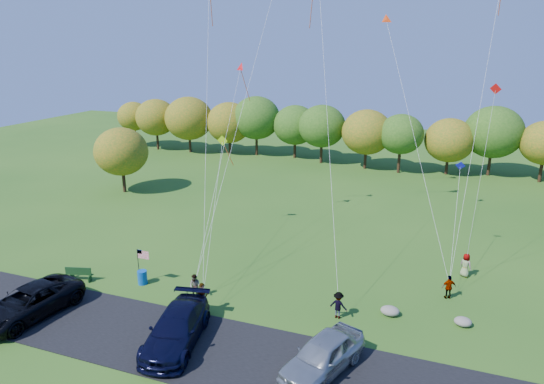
{
  "coord_description": "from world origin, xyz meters",
  "views": [
    {
      "loc": [
        10.13,
        -23.22,
        15.39
      ],
      "look_at": [
        -0.67,
        6.0,
        5.74
      ],
      "focal_mm": 32.0,
      "sensor_mm": 36.0,
      "label": 1
    }
  ],
  "objects_px": {
    "park_bench": "(79,273)",
    "flyer_e": "(466,265)",
    "minivan_silver": "(323,355)",
    "flyer_c": "(338,305)",
    "flyer_d": "(449,287)",
    "flyer_a": "(203,298)",
    "minivan_dark": "(29,302)",
    "flyer_b": "(195,286)",
    "minivan_navy": "(176,328)",
    "trash_barrel": "(142,277)"
  },
  "relations": [
    {
      "from": "minivan_silver",
      "to": "flyer_a",
      "type": "relative_size",
      "value": 2.75
    },
    {
      "from": "minivan_silver",
      "to": "flyer_d",
      "type": "bearing_deg",
      "value": 79.81
    },
    {
      "from": "flyer_e",
      "to": "minivan_silver",
      "type": "bearing_deg",
      "value": 96.07
    },
    {
      "from": "flyer_b",
      "to": "flyer_c",
      "type": "distance_m",
      "value": 8.97
    },
    {
      "from": "trash_barrel",
      "to": "minivan_dark",
      "type": "bearing_deg",
      "value": -123.63
    },
    {
      "from": "flyer_b",
      "to": "flyer_c",
      "type": "relative_size",
      "value": 0.97
    },
    {
      "from": "minivan_silver",
      "to": "flyer_e",
      "type": "height_order",
      "value": "minivan_silver"
    },
    {
      "from": "flyer_d",
      "to": "flyer_b",
      "type": "bearing_deg",
      "value": -3.88
    },
    {
      "from": "flyer_c",
      "to": "flyer_a",
      "type": "bearing_deg",
      "value": 24.1
    },
    {
      "from": "flyer_c",
      "to": "park_bench",
      "type": "bearing_deg",
      "value": 12.64
    },
    {
      "from": "flyer_c",
      "to": "minivan_dark",
      "type": "bearing_deg",
      "value": 27.65
    },
    {
      "from": "park_bench",
      "to": "flyer_e",
      "type": "bearing_deg",
      "value": 6.26
    },
    {
      "from": "minivan_dark",
      "to": "flyer_d",
      "type": "bearing_deg",
      "value": 33.66
    },
    {
      "from": "minivan_navy",
      "to": "minivan_dark",
      "type": "bearing_deg",
      "value": 172.23
    },
    {
      "from": "flyer_e",
      "to": "flyer_d",
      "type": "bearing_deg",
      "value": 106.87
    },
    {
      "from": "minivan_dark",
      "to": "minivan_silver",
      "type": "height_order",
      "value": "minivan_silver"
    },
    {
      "from": "flyer_a",
      "to": "flyer_c",
      "type": "xyz_separation_m",
      "value": [
        7.63,
        2.24,
        -0.14
      ]
    },
    {
      "from": "minivan_silver",
      "to": "flyer_c",
      "type": "height_order",
      "value": "minivan_silver"
    },
    {
      "from": "minivan_silver",
      "to": "flyer_e",
      "type": "relative_size",
      "value": 3.15
    },
    {
      "from": "flyer_d",
      "to": "park_bench",
      "type": "relative_size",
      "value": 0.89
    },
    {
      "from": "minivan_silver",
      "to": "park_bench",
      "type": "bearing_deg",
      "value": -171.48
    },
    {
      "from": "flyer_b",
      "to": "flyer_e",
      "type": "height_order",
      "value": "flyer_e"
    },
    {
      "from": "minivan_silver",
      "to": "flyer_a",
      "type": "distance_m",
      "value": 8.5
    },
    {
      "from": "flyer_d",
      "to": "park_bench",
      "type": "distance_m",
      "value": 24.15
    },
    {
      "from": "flyer_a",
      "to": "minivan_dark",
      "type": "bearing_deg",
      "value": 163.68
    },
    {
      "from": "park_bench",
      "to": "flyer_d",
      "type": "bearing_deg",
      "value": -0.77
    },
    {
      "from": "minivan_dark",
      "to": "flyer_e",
      "type": "relative_size",
      "value": 3.76
    },
    {
      "from": "flyer_a",
      "to": "flyer_e",
      "type": "distance_m",
      "value": 17.93
    },
    {
      "from": "minivan_dark",
      "to": "park_bench",
      "type": "distance_m",
      "value": 4.68
    },
    {
      "from": "minivan_silver",
      "to": "flyer_a",
      "type": "xyz_separation_m",
      "value": [
        -8.01,
        2.84,
        0.0
      ]
    },
    {
      "from": "minivan_navy",
      "to": "trash_barrel",
      "type": "relative_size",
      "value": 6.49
    },
    {
      "from": "flyer_a",
      "to": "trash_barrel",
      "type": "xyz_separation_m",
      "value": [
        -5.5,
        1.81,
        -0.49
      ]
    },
    {
      "from": "flyer_c",
      "to": "flyer_d",
      "type": "bearing_deg",
      "value": -134.8
    },
    {
      "from": "minivan_navy",
      "to": "flyer_b",
      "type": "bearing_deg",
      "value": 95.98
    },
    {
      "from": "park_bench",
      "to": "flyer_b",
      "type": "bearing_deg",
      "value": -10.91
    },
    {
      "from": "flyer_b",
      "to": "trash_barrel",
      "type": "xyz_separation_m",
      "value": [
        -4.2,
        0.41,
        -0.32
      ]
    },
    {
      "from": "flyer_b",
      "to": "flyer_d",
      "type": "height_order",
      "value": "flyer_b"
    },
    {
      "from": "flyer_a",
      "to": "flyer_e",
      "type": "bearing_deg",
      "value": -3.61
    },
    {
      "from": "minivan_silver",
      "to": "minivan_dark",
      "type": "bearing_deg",
      "value": -156.6
    },
    {
      "from": "minivan_navy",
      "to": "trash_barrel",
      "type": "xyz_separation_m",
      "value": [
        -5.67,
        5.09,
        -0.47
      ]
    },
    {
      "from": "flyer_d",
      "to": "flyer_e",
      "type": "xyz_separation_m",
      "value": [
        1.01,
        3.57,
        0.05
      ]
    },
    {
      "from": "flyer_a",
      "to": "flyer_b",
      "type": "relative_size",
      "value": 1.21
    },
    {
      "from": "flyer_a",
      "to": "park_bench",
      "type": "height_order",
      "value": "flyer_a"
    },
    {
      "from": "minivan_silver",
      "to": "park_bench",
      "type": "height_order",
      "value": "minivan_silver"
    },
    {
      "from": "flyer_d",
      "to": "park_bench",
      "type": "height_order",
      "value": "flyer_d"
    },
    {
      "from": "park_bench",
      "to": "flyer_a",
      "type": "bearing_deg",
      "value": -19.71
    },
    {
      "from": "minivan_dark",
      "to": "flyer_c",
      "type": "relative_size",
      "value": 3.84
    },
    {
      "from": "minivan_dark",
      "to": "flyer_d",
      "type": "xyz_separation_m",
      "value": [
        22.9,
        10.71,
        -0.15
      ]
    },
    {
      "from": "flyer_b",
      "to": "flyer_e",
      "type": "bearing_deg",
      "value": 28.75
    },
    {
      "from": "flyer_e",
      "to": "flyer_b",
      "type": "bearing_deg",
      "value": 62.07
    }
  ]
}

